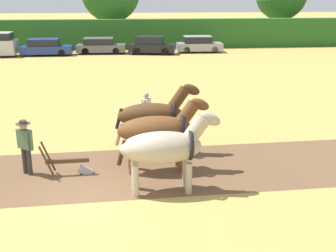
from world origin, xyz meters
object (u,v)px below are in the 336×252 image
draft_horse_lead_right (159,130)px  parked_car_center (151,46)px  farmer_beside_team (146,110)px  draft_horse_lead_left (165,147)px  parked_car_center_left (100,46)px  parked_car_center_right (199,44)px  plow (72,165)px  farmer_at_plow (25,143)px  draft_horse_trail_left (154,115)px  parked_car_left (46,47)px

draft_horse_lead_right → parked_car_center: size_ratio=0.67×
farmer_beside_team → draft_horse_lead_left: bearing=-61.9°
parked_car_center_left → parked_car_center_right: 9.14m
plow → parked_car_center: 27.04m
farmer_at_plow → farmer_beside_team: size_ratio=1.02×
draft_horse_lead_right → parked_car_center_left: 27.57m
parked_car_center → parked_car_center_right: 4.57m
draft_horse_lead_left → farmer_beside_team: 5.00m
farmer_beside_team → plow: bearing=-98.8°
parked_car_center → draft_horse_trail_left: bearing=-82.2°
parked_car_center_right → draft_horse_lead_right: bearing=-101.3°
parked_car_center_right → plow: bearing=-106.4°
draft_horse_lead_right → parked_car_center_right: draft_horse_lead_right is taller
parked_car_center_right → parked_car_center: bearing=-169.7°
draft_horse_lead_right → farmer_at_plow: size_ratio=1.73×
farmer_at_plow → parked_car_left: (-3.73, 26.59, -0.28)m
farmer_at_plow → parked_car_center_left: bearing=36.7°
draft_horse_lead_left → parked_car_center_right: (6.16, 28.79, -0.55)m
draft_horse_lead_left → draft_horse_trail_left: bearing=89.8°
plow → parked_car_center: parked_car_center is taller
draft_horse_lead_left → parked_car_center_left: draft_horse_lead_left is taller
plow → parked_car_center_right: 28.79m
plow → parked_car_center_left: 27.48m
draft_horse_lead_left → draft_horse_lead_right: (-0.04, 1.47, 0.03)m
draft_horse_lead_right → draft_horse_lead_left: bearing=-90.1°
parked_car_center → draft_horse_lead_right: bearing=-81.9°
draft_horse_trail_left → parked_car_left: draft_horse_trail_left is taller
draft_horse_lead_left → farmer_at_plow: 4.34m
draft_horse_lead_right → farmer_at_plow: (-3.98, 0.13, -0.32)m
farmer_at_plow → parked_car_center_right: (10.18, 27.20, -0.26)m
parked_car_center_left → parked_car_center: (4.63, -0.78, 0.07)m
draft_horse_lead_right → parked_car_left: 27.81m
draft_horse_lead_left → parked_car_center_right: draft_horse_lead_left is taller
draft_horse_trail_left → parked_car_center_left: bearing=94.8°
parked_car_center_left → plow: bearing=-87.2°
plow → farmer_at_plow: size_ratio=0.91×
parked_car_center → parked_car_center_right: (4.51, 0.70, -0.04)m
parked_car_left → parked_car_center_right: 13.93m
draft_horse_lead_right → plow: 2.82m
draft_horse_trail_left → farmer_at_plow: size_ratio=1.72×
parked_car_center_left → draft_horse_trail_left: bearing=-81.4°
farmer_beside_team → parked_car_center: bearing=111.1°
farmer_at_plow → parked_car_center_left: (1.04, 27.27, -0.29)m
draft_horse_trail_left → farmer_beside_team: bearing=92.4°
farmer_at_plow → parked_car_left: 26.85m
parked_car_left → parked_car_center: parked_car_center is taller
farmer_at_plow → farmer_beside_team: farmer_at_plow is taller
parked_car_center_right → parked_car_left: bearing=-176.0°
plow → parked_car_center: size_ratio=0.35×
farmer_beside_team → parked_car_center_left: 24.04m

